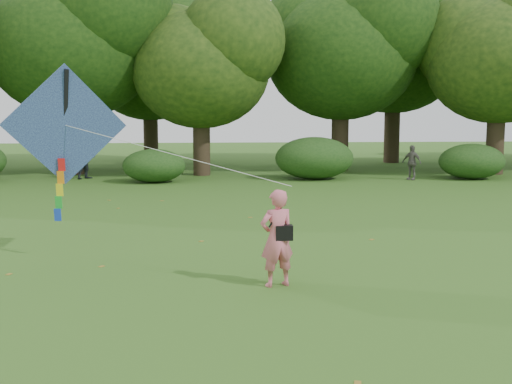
{
  "coord_description": "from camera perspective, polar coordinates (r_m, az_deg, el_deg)",
  "views": [
    {
      "loc": [
        -1.76,
        -10.21,
        3.08
      ],
      "look_at": [
        -0.82,
        2.0,
        1.5
      ],
      "focal_mm": 45.0,
      "sensor_mm": 36.0,
      "label": 1
    }
  ],
  "objects": [
    {
      "name": "bystander_left",
      "position": [
        29.53,
        -14.84,
        2.91
      ],
      "size": [
        1.11,
        1.13,
        1.84
      ],
      "primitive_type": "imported",
      "rotation": [
        0.0,
        0.0,
        0.85
      ],
      "color": "#272C34",
      "rests_on": "ground"
    },
    {
      "name": "man_kite_flyer",
      "position": [
        11.19,
        1.86,
        -4.12
      ],
      "size": [
        0.72,
        0.59,
        1.71
      ],
      "primitive_type": "imported",
      "rotation": [
        0.0,
        0.0,
        3.47
      ],
      "color": "#E16A7C",
      "rests_on": "ground"
    },
    {
      "name": "tree_line",
      "position": [
        33.37,
        1.55,
        11.68
      ],
      "size": [
        54.7,
        15.3,
        9.48
      ],
      "color": "#3A2D1E",
      "rests_on": "ground"
    },
    {
      "name": "shrub_band",
      "position": [
        27.92,
        -2.25,
        2.78
      ],
      "size": [
        39.15,
        3.22,
        1.88
      ],
      "color": "#264919",
      "rests_on": "ground"
    },
    {
      "name": "ground",
      "position": [
        10.81,
        5.21,
        -9.23
      ],
      "size": [
        100.0,
        100.0,
        0.0
      ],
      "primitive_type": "plane",
      "color": "#265114",
      "rests_on": "ground"
    },
    {
      "name": "bystander_right",
      "position": [
        28.98,
        13.66,
        2.56
      ],
      "size": [
        0.89,
        0.9,
        1.53
      ],
      "primitive_type": "imported",
      "rotation": [
        0.0,
        0.0,
        -0.8
      ],
      "color": "#625E57",
      "rests_on": "ground"
    },
    {
      "name": "flying_kite",
      "position": [
        13.64,
        -16.6,
        5.54
      ],
      "size": [
        5.52,
        2.88,
        3.21
      ],
      "color": "#2551A0",
      "rests_on": "ground"
    },
    {
      "name": "fallen_leaves",
      "position": [
        15.43,
        -4.87,
        -4.17
      ],
      "size": [
        9.24,
        15.31,
        0.01
      ],
      "color": "olive",
      "rests_on": "ground"
    },
    {
      "name": "crossbody_bag",
      "position": [
        11.15,
        2.48,
        -3.57
      ],
      "size": [
        0.43,
        0.2,
        0.69
      ],
      "color": "black",
      "rests_on": "ground"
    }
  ]
}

